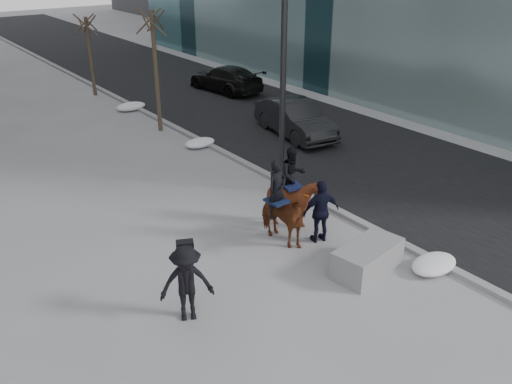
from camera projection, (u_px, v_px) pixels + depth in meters
ground at (284, 262)px, 13.62m from camera, size 120.00×120.00×0.00m
road at (263, 118)px, 24.68m from camera, size 8.00×90.00×0.01m
curb at (187, 134)px, 22.49m from camera, size 0.25×90.00×0.12m
planter at (367, 259)px, 13.09m from camera, size 1.95×1.20×0.73m
car_near at (295, 118)px, 22.18m from camera, size 2.25×4.61×1.45m
car_far at (225, 78)px, 28.82m from camera, size 2.39×4.84×1.35m
tree_near at (156, 66)px, 21.92m from camera, size 1.20×1.20×5.45m
tree_far at (90, 53)px, 27.44m from camera, size 1.20×1.20×4.36m
mounted_left at (280, 214)px, 14.17m from camera, size 0.93×1.83×2.30m
mounted_right at (295, 196)px, 14.99m from camera, size 1.52×1.63×2.31m
feeder at (321, 211)px, 14.24m from camera, size 1.11×0.99×1.75m
camera_crew at (187, 283)px, 11.24m from camera, size 1.30×1.07×1.75m
lamppost at (278, 31)px, 15.55m from camera, size 0.25×2.85×9.09m
snow_piles at (213, 149)px, 20.47m from camera, size 1.44×18.11×0.36m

